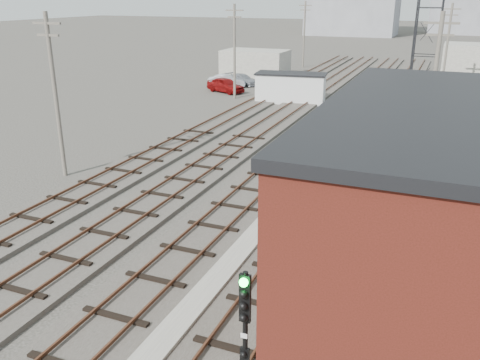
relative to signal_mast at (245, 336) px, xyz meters
The scene contains 21 objects.
ground 52.78m from the signal_mast, 94.02° to the left, with size 320.00×320.00×0.00m, color #282621.
track_right 31.70m from the signal_mast, 92.18° to the left, with size 3.20×90.00×0.39m.
track_mid_right 32.10m from the signal_mast, 99.35° to the left, with size 3.20×90.00×0.39m.
track_mid_left 32.98m from the signal_mast, 106.24° to the left, with size 3.20×90.00×0.39m.
track_left 34.32m from the signal_mast, 112.68° to the left, with size 3.20×90.00×0.39m.
platform_curb 7.67m from the signal_mast, 115.89° to the left, with size 0.90×28.00×0.26m, color gray.
brick_building 6.09m from the signal_mast, 50.40° to the left, with size 6.54×12.20×7.22m.
lattice_tower 28.12m from the signal_mast, 86.27° to the left, with size 1.60×1.60×15.00m.
utility_pole_left_a 20.66m from the signal_mast, 142.14° to the left, with size 1.80×0.24×9.00m.
utility_pole_left_b 41.01m from the signal_mast, 113.31° to the left, with size 1.80×0.24×9.00m.
utility_pole_left_c 64.70m from the signal_mast, 104.51° to the left, with size 1.80×0.24×9.00m.
utility_pole_right_a 20.92m from the signal_mast, 82.26° to the left, with size 1.80×0.24×9.00m.
utility_pole_right_b 50.73m from the signal_mast, 86.83° to the left, with size 1.80×0.24×9.00m.
shed_left 56.17m from the signal_mast, 110.53° to the left, with size 8.00×5.00×3.20m, color gray.
shed_right 62.82m from the signal_mast, 85.16° to the left, with size 6.00×6.00×4.00m, color gray.
signal_mast is the anchor object (origin of this frame).
switch_stand 34.44m from the signal_mast, 99.05° to the left, with size 0.35×0.35×1.28m.
site_trailer 39.30m from the signal_mast, 105.46° to the left, with size 6.99×3.80×2.80m.
car_red 44.34m from the signal_mast, 114.55° to the left, with size 1.83×4.54×1.55m, color maroon.
car_silver 47.60m from the signal_mast, 114.31° to the left, with size 1.47×4.22×1.39m, color #B0B2B8.
car_grey 49.06m from the signal_mast, 112.27° to the left, with size 1.74×4.29×1.24m, color gray.
Camera 1 is at (7.31, -1.63, 9.79)m, focal length 38.00 mm.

